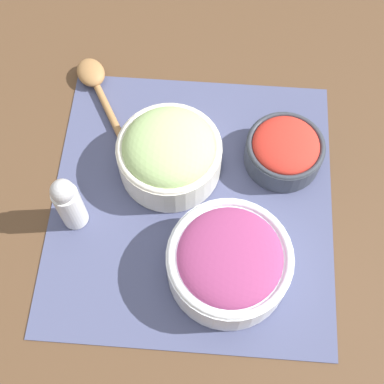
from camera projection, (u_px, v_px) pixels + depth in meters
The scene contains 7 objects.
ground_plane at pixel (192, 201), 0.82m from camera, with size 3.00×3.00×0.00m, color #513823.
placemat at pixel (192, 201), 0.82m from camera, with size 0.45×0.43×0.00m.
cucumber_bowl at pixel (169, 153), 0.80m from camera, with size 0.16×0.16×0.09m.
onion_bowl at pixel (229, 261), 0.73m from camera, with size 0.17×0.17×0.08m.
tomato_bowl at pixel (285, 149), 0.82m from camera, with size 0.12×0.12×0.06m.
wooden_spoon at pixel (95, 82), 0.90m from camera, with size 0.18×0.12×0.03m.
pepper_shaker at pixel (68, 203), 0.76m from camera, with size 0.04×0.04×0.11m.
Camera 1 is at (0.34, 0.03, 0.75)m, focal length 50.00 mm.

